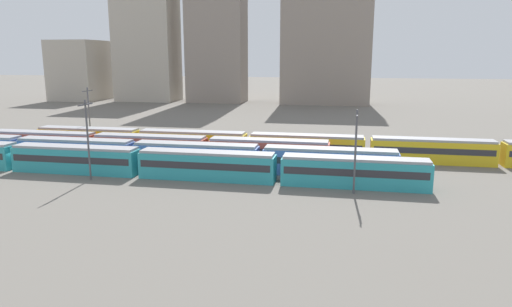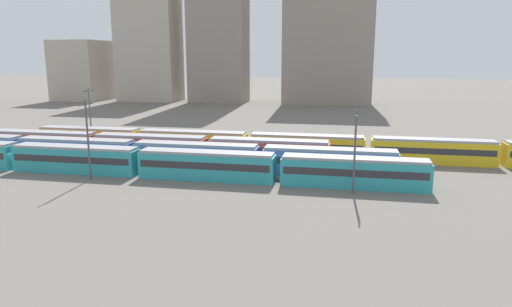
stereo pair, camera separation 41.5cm
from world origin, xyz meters
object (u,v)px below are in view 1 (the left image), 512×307
(train_track_1, at_px, (135,153))
(catenary_pole_1, at_px, (89,114))
(train_track_0, at_px, (140,162))
(train_track_3, at_px, (306,146))
(train_track_2, at_px, (150,147))
(catenary_pole_2, at_px, (356,148))
(catenary_pole_0, at_px, (88,136))

(train_track_1, bearing_deg, catenary_pole_1, 137.95)
(train_track_0, distance_m, train_track_3, 26.23)
(catenary_pole_1, bearing_deg, train_track_2, -28.75)
(train_track_0, xyz_separation_m, catenary_pole_2, (28.25, -3.01, 3.60))
(train_track_2, bearing_deg, catenary_pole_2, -23.21)
(train_track_0, bearing_deg, catenary_pole_1, 134.20)
(train_track_1, relative_size, train_track_3, 0.80)
(catenary_pole_2, bearing_deg, train_track_3, 111.07)
(train_track_0, height_order, catenary_pole_2, catenary_pole_2)
(train_track_1, xyz_separation_m, catenary_pole_0, (-2.19, -8.46, 3.88))
(train_track_3, bearing_deg, catenary_pole_2, -68.93)
(train_track_0, relative_size, catenary_pole_0, 7.14)
(train_track_3, distance_m, catenary_pole_0, 32.75)
(train_track_2, height_order, catenary_pole_2, catenary_pole_2)
(catenary_pole_0, relative_size, catenary_pole_2, 1.06)
(train_track_1, xyz_separation_m, train_track_2, (0.20, 5.20, -0.00))
(catenary_pole_0, bearing_deg, train_track_1, 75.47)
(train_track_2, xyz_separation_m, catenary_pole_1, (-15.22, 8.35, 3.87))
(train_track_1, distance_m, train_track_3, 26.43)
(train_track_0, xyz_separation_m, catenary_pole_1, (-18.23, 18.75, 3.87))
(train_track_0, bearing_deg, catenary_pole_2, -6.07)
(catenary_pole_0, xyz_separation_m, catenary_pole_1, (-12.83, 22.01, -0.01))
(train_track_0, height_order, train_track_3, same)
(train_track_1, relative_size, catenary_pole_0, 7.14)
(train_track_3, xyz_separation_m, catenary_pole_2, (7.17, -18.61, 3.60))
(train_track_3, bearing_deg, catenary_pole_0, -144.56)
(train_track_3, xyz_separation_m, catenary_pole_0, (-26.49, -18.86, 3.88))
(catenary_pole_0, bearing_deg, catenary_pole_1, 120.24)
(train_track_0, relative_size, catenary_pole_1, 7.15)
(catenary_pole_1, bearing_deg, train_track_1, -42.05)
(train_track_3, distance_m, catenary_pole_2, 20.26)
(train_track_0, height_order, catenary_pole_0, catenary_pole_0)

